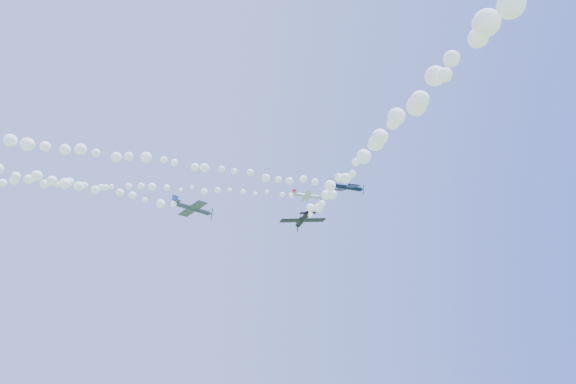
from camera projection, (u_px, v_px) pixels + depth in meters
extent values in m
cylinder|color=silver|center=(306.00, 196.00, 99.34)|extent=(5.39, 1.25, 1.15)
cone|color=silver|center=(319.00, 197.00, 99.68)|extent=(0.74, 0.77, 0.76)
cone|color=#B22214|center=(321.00, 198.00, 99.72)|extent=(0.31, 0.27, 0.27)
cube|color=black|center=(321.00, 198.00, 99.71)|extent=(0.18, 0.21, 1.68)
cube|color=silver|center=(307.00, 196.00, 99.33)|extent=(1.67, 6.59, 0.53)
cube|color=silver|center=(294.00, 194.00, 99.07)|extent=(0.87, 2.33, 0.24)
cube|color=#B22214|center=(294.00, 192.00, 99.23)|extent=(0.92, 0.17, 1.12)
sphere|color=black|center=(309.00, 195.00, 99.54)|extent=(0.71, 0.70, 0.71)
cylinder|color=black|center=(345.00, 187.00, 94.50)|extent=(6.86, 1.57, 1.07)
cone|color=black|center=(362.00, 189.00, 95.64)|extent=(0.89, 0.98, 0.92)
cone|color=white|center=(364.00, 190.00, 95.80)|extent=(0.37, 0.35, 0.32)
cube|color=black|center=(364.00, 190.00, 95.75)|extent=(0.18, 0.64, 2.13)
cube|color=black|center=(346.00, 188.00, 94.56)|extent=(2.80, 8.35, 2.11)
cube|color=black|center=(331.00, 184.00, 93.56)|extent=(1.35, 2.99, 0.78)
cube|color=white|center=(331.00, 181.00, 93.63)|extent=(1.14, 0.55, 1.36)
sphere|color=black|center=(350.00, 185.00, 94.86)|extent=(0.95, 1.08, 0.99)
cylinder|color=#3A3F55|center=(191.00, 208.00, 82.38)|extent=(6.50, 3.65, 1.53)
cone|color=#3A3F55|center=(210.00, 213.00, 84.20)|extent=(1.15, 1.16, 0.96)
cone|color=navy|center=(212.00, 214.00, 84.45)|extent=(0.46, 0.43, 0.34)
cube|color=black|center=(212.00, 214.00, 84.39)|extent=(0.27, 0.28, 2.11)
cube|color=#3A3F55|center=(192.00, 209.00, 82.46)|extent=(4.84, 8.20, 0.46)
cube|color=#3A3F55|center=(175.00, 202.00, 80.89)|extent=(2.03, 3.03, 0.23)
cube|color=navy|center=(175.00, 199.00, 81.10)|extent=(1.10, 0.58, 1.42)
sphere|color=black|center=(196.00, 207.00, 83.03)|extent=(1.11, 1.09, 0.88)
cylinder|color=black|center=(303.00, 219.00, 70.66)|extent=(1.58, 5.56, 0.94)
cone|color=black|center=(298.00, 226.00, 73.30)|extent=(0.82, 0.76, 0.75)
cone|color=gold|center=(297.00, 226.00, 73.66)|extent=(0.29, 0.32, 0.27)
cube|color=black|center=(297.00, 226.00, 73.57)|extent=(0.31, 0.10, 1.74)
cube|color=black|center=(303.00, 220.00, 70.82)|extent=(6.81, 1.73, 0.85)
cube|color=black|center=(308.00, 213.00, 68.48)|extent=(2.41, 0.90, 0.33)
cube|color=gold|center=(308.00, 210.00, 68.60)|extent=(0.24, 0.90, 1.13)
sphere|color=black|center=(301.00, 219.00, 71.48)|extent=(0.75, 0.71, 0.74)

